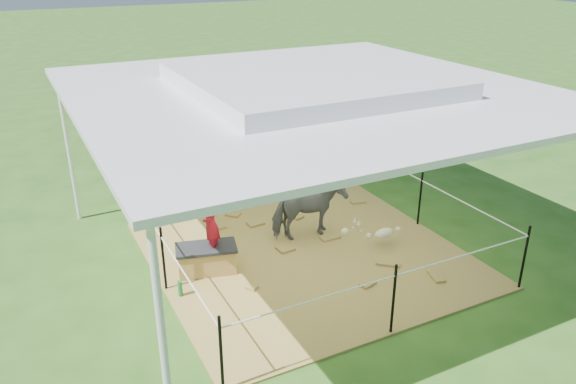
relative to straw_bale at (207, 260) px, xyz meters
name	(u,v)px	position (x,y,z in m)	size (l,w,h in m)	color
ground	(305,254)	(1.57, -0.18, -0.22)	(90.00, 90.00, 0.00)	#2D5919
hay_patch	(305,253)	(1.57, -0.18, -0.20)	(4.60, 4.60, 0.03)	brown
canopy_tent	(307,87)	(1.57, -0.18, 2.48)	(6.30, 6.30, 2.90)	silver
rope_fence	(306,218)	(1.57, -0.18, 0.43)	(4.54, 4.54, 1.00)	black
straw_bale	(207,260)	(0.00, 0.00, 0.00)	(0.83, 0.42, 0.37)	#A7783C
dark_cloth	(206,248)	(0.00, 0.00, 0.21)	(0.89, 0.46, 0.05)	black
woman	(211,217)	(0.10, 0.00, 0.69)	(0.37, 0.24, 1.00)	red
green_bottle	(180,288)	(-0.55, -0.45, -0.07)	(0.06, 0.06, 0.23)	#1B7B32
pony	(309,210)	(1.87, 0.26, 0.32)	(0.55, 1.20, 1.01)	#4A4A4E
pink_hat	(309,177)	(1.87, 0.26, 0.90)	(0.31, 0.31, 0.15)	pink
foal	(384,231)	(2.80, -0.56, 0.08)	(0.95, 0.53, 0.53)	beige
trash_barrel	(335,109)	(5.72, 5.72, 0.26)	(0.62, 0.62, 0.96)	#1863B5
picnic_table_near	(210,107)	(2.93, 7.96, 0.11)	(1.57, 1.13, 0.65)	brown
picnic_table_far	(318,80)	(7.37, 9.56, 0.17)	(1.83, 1.32, 0.76)	brown
distant_person	(265,101)	(4.19, 6.97, 0.37)	(0.57, 0.45, 1.18)	#305CB5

